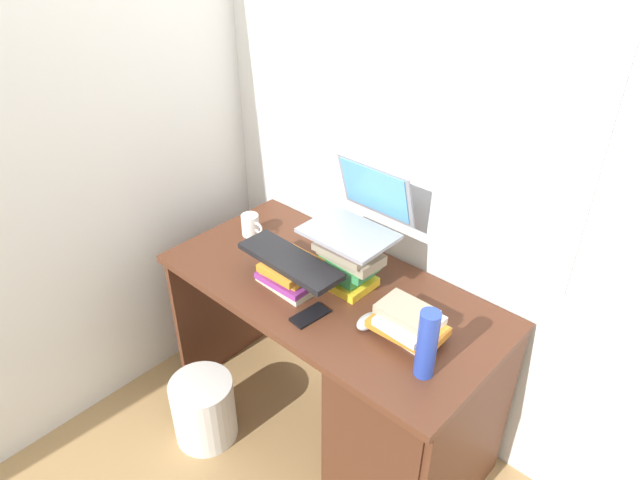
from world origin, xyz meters
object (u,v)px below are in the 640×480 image
book_stack_tall (347,259)px  computer_mouse (368,321)px  desk (391,400)px  book_stack_keyboard_riser (290,274)px  keyboard (290,261)px  wastebasket (204,409)px  water_bottle (427,344)px  laptop (360,215)px  book_stack_side (408,323)px  mug (251,225)px  cell_phone (310,315)px

book_stack_tall → computer_mouse: (0.21, -0.14, -0.08)m
desk → book_stack_keyboard_riser: book_stack_keyboard_riser is taller
keyboard → wastebasket: bearing=-125.5°
computer_mouse → water_bottle: size_ratio=0.44×
computer_mouse → laptop: bearing=136.9°
water_bottle → laptop: bearing=151.6°
book_stack_keyboard_riser → keyboard: size_ratio=0.55×
computer_mouse → water_bottle: 0.28m
computer_mouse → water_bottle: water_bottle is taller
water_bottle → book_stack_tall: bearing=157.7°
book_stack_side → laptop: bearing=156.0°
book_stack_keyboard_riser → wastebasket: size_ratio=0.77×
desk → book_stack_side: bearing=1.9°
keyboard → mug: (-0.37, 0.14, -0.07)m
book_stack_keyboard_riser → book_stack_side: size_ratio=0.95×
book_stack_keyboard_riser → desk: bearing=8.6°
book_stack_keyboard_riser → water_bottle: size_ratio=0.97×
book_stack_keyboard_riser → wastebasket: bearing=-126.7°
book_stack_tall → keyboard: book_stack_tall is taller
book_stack_side → water_bottle: (0.14, -0.11, 0.06)m
water_bottle → wastebasket: bearing=-162.3°
wastebasket → water_bottle: bearing=17.7°
book_stack_tall → keyboard: bearing=-130.0°
desk → book_stack_keyboard_riser: (-0.44, -0.07, 0.39)m
water_bottle → wastebasket: (-0.84, -0.27, -0.71)m
mug → cell_phone: mug is taller
book_stack_side → laptop: size_ratio=0.78×
book_stack_tall → laptop: bearing=87.6°
laptop → water_bottle: bearing=-28.4°
desk → book_stack_tall: bearing=163.3°
keyboard → water_bottle: (0.61, -0.04, 0.00)m
cell_phone → book_stack_keyboard_riser: bearing=160.9°
desk → book_stack_tall: 0.54m
desk → water_bottle: water_bottle is taller
book_stack_keyboard_riser → computer_mouse: book_stack_keyboard_riser is taller
laptop → water_bottle: 0.55m
book_stack_keyboard_riser → cell_phone: (0.18, -0.08, -0.05)m
book_stack_tall → book_stack_side: size_ratio=1.04×
book_stack_tall → water_bottle: water_bottle is taller
book_stack_tall → book_stack_side: book_stack_tall is taller
book_stack_tall → mug: book_stack_tall is taller
mug → water_bottle: bearing=-10.0°
book_stack_keyboard_riser → cell_phone: 0.20m
book_stack_side → cell_phone: book_stack_side is taller
book_stack_tall → water_bottle: 0.51m
book_stack_tall → desk: bearing=-16.7°
book_stack_tall → mug: size_ratio=2.29×
laptop → computer_mouse: (0.21, -0.20, -0.24)m
desk → computer_mouse: (-0.09, -0.05, 0.36)m
book_stack_tall → cell_phone: book_stack_tall is taller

